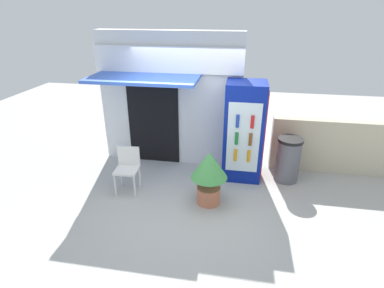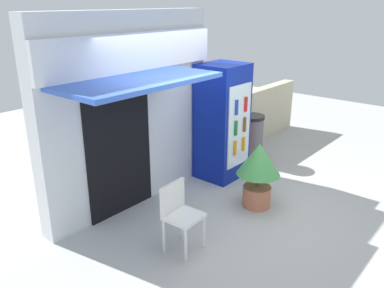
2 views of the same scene
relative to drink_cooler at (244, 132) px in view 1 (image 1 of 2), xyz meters
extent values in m
plane|color=#B2B2AD|center=(-1.05, -0.93, -0.98)|extent=(16.00, 16.00, 0.00)
cube|color=silver|center=(-1.59, 0.50, 0.42)|extent=(3.01, 0.27, 2.81)
cube|color=white|center=(-1.59, 0.33, 1.29)|extent=(3.01, 0.08, 0.51)
cube|color=blue|center=(-1.95, -0.13, 1.00)|extent=(2.09, 1.00, 0.06)
cube|color=black|center=(-1.95, 0.35, -0.02)|extent=(1.11, 0.03, 1.93)
cube|color=navy|center=(-0.01, 0.01, 0.00)|extent=(0.75, 0.67, 1.96)
cube|color=silver|center=(-0.01, -0.34, 0.00)|extent=(0.60, 0.02, 1.37)
cube|color=red|center=(0.38, 0.01, 0.00)|extent=(0.02, 0.61, 1.77)
cylinder|color=orange|center=(-0.13, -0.36, -0.34)|extent=(0.06, 0.06, 0.24)
cylinder|color=orange|center=(0.12, -0.36, -0.34)|extent=(0.06, 0.06, 0.24)
cylinder|color=#196B2D|center=(-0.13, -0.36, 0.00)|extent=(0.06, 0.06, 0.24)
cylinder|color=brown|center=(0.12, -0.36, 0.00)|extent=(0.06, 0.06, 0.24)
cylinder|color=#1938A5|center=(-0.13, -0.36, 0.34)|extent=(0.06, 0.06, 0.24)
cylinder|color=red|center=(0.13, -0.36, 0.34)|extent=(0.06, 0.06, 0.24)
cylinder|color=silver|center=(-2.27, -1.16, -0.76)|extent=(0.04, 0.04, 0.44)
cylinder|color=silver|center=(-1.90, -1.14, -0.76)|extent=(0.04, 0.04, 0.44)
cylinder|color=silver|center=(-2.29, -0.81, -0.76)|extent=(0.04, 0.04, 0.44)
cylinder|color=silver|center=(-1.92, -0.79, -0.76)|extent=(0.04, 0.04, 0.44)
cube|color=silver|center=(-2.09, -0.98, -0.52)|extent=(0.44, 0.42, 0.04)
cube|color=silver|center=(-2.10, -0.80, -0.31)|extent=(0.42, 0.06, 0.38)
cylinder|color=#BC6B4C|center=(-0.55, -1.06, -0.82)|extent=(0.42, 0.42, 0.32)
cylinder|color=brown|center=(-0.55, -1.06, -0.56)|extent=(0.05, 0.05, 0.20)
cone|color=#47994C|center=(-0.55, -1.06, -0.23)|extent=(0.64, 0.64, 0.47)
cylinder|color=#595960|center=(0.90, -0.02, -0.56)|extent=(0.47, 0.47, 0.85)
cylinder|color=black|center=(0.90, -0.02, -0.10)|extent=(0.49, 0.49, 0.06)
cube|color=beige|center=(2.00, 0.53, -0.41)|extent=(2.82, 0.23, 1.14)
camera|label=1|loc=(-0.07, -5.59, 2.23)|focal=28.30mm
camera|label=2|loc=(-5.22, -3.76, 1.94)|focal=37.02mm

